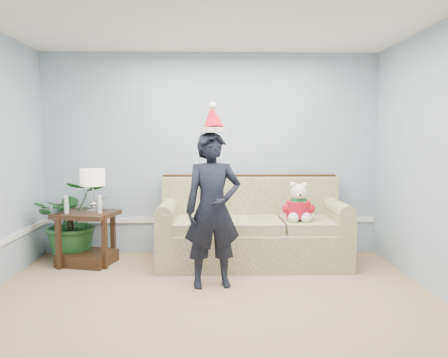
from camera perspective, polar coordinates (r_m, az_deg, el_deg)
room_shell at (r=3.40m, az=-2.03°, el=1.74°), size 4.54×5.04×2.74m
wainscot_trim at (r=4.86m, az=-15.99°, el=-8.13°), size 4.49×4.99×0.06m
sofa at (r=5.56m, az=3.64°, el=-6.93°), size 2.31×0.99×1.08m
side_table at (r=5.75m, az=-17.44°, el=-8.07°), size 0.80×0.72×0.66m
table_lamp at (r=5.61m, az=-16.78°, el=-0.02°), size 0.30×0.30×0.53m
candle_pair at (r=5.58m, az=-17.94°, el=-3.24°), size 0.46×0.06×0.22m
houseplant at (r=5.95m, az=-18.98°, el=-5.10°), size 1.15×1.08×1.04m
man at (r=4.58m, az=-1.47°, el=-4.06°), size 0.65×0.49×1.63m
santa_hat at (r=4.54m, az=-1.50°, el=7.79°), size 0.34×0.36×0.32m
teddy_bear at (r=5.36m, az=9.71°, el=-3.58°), size 0.30×0.34×0.48m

